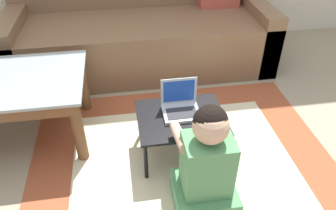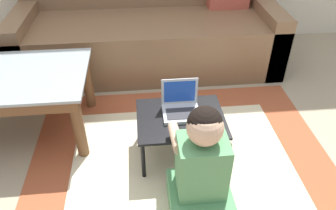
% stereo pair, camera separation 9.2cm
% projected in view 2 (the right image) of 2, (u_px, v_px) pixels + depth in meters
% --- Properties ---
extents(ground_plane, '(16.00, 16.00, 0.00)m').
position_uv_depth(ground_plane, '(159.00, 165.00, 2.03)').
color(ground_plane, gray).
extents(area_rug, '(1.88, 1.80, 0.01)m').
position_uv_depth(area_rug, '(184.00, 176.00, 1.95)').
color(area_rug, '#9E4C2D').
rests_on(area_rug, ground_plane).
extents(couch, '(2.23, 0.88, 0.80)m').
position_uv_depth(couch, '(150.00, 33.00, 2.92)').
color(couch, brown).
rests_on(couch, ground_plane).
extents(laptop_desk, '(0.52, 0.42, 0.29)m').
position_uv_depth(laptop_desk, '(181.00, 121.00, 1.97)').
color(laptop_desk, black).
rests_on(laptop_desk, ground_plane).
extents(laptop, '(0.22, 0.19, 0.20)m').
position_uv_depth(laptop, '(181.00, 108.00, 1.97)').
color(laptop, '#B7BCC6').
rests_on(laptop, laptop_desk).
extents(computer_mouse, '(0.06, 0.11, 0.04)m').
position_uv_depth(computer_mouse, '(209.00, 117.00, 1.92)').
color(computer_mouse, '#234CB2').
rests_on(computer_mouse, laptop_desk).
extents(person_seated, '(0.32, 0.44, 0.66)m').
position_uv_depth(person_seated, '(201.00, 168.00, 1.62)').
color(person_seated, '#518E5B').
rests_on(person_seated, ground_plane).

